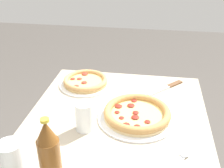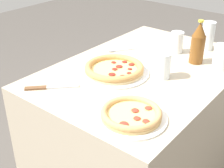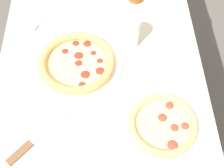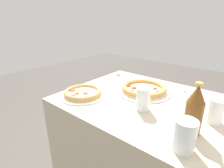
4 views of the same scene
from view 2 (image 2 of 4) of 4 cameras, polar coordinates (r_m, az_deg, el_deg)
The scene contains 10 objects.
table at distance 1.75m, azimuth 5.43°, elevation -8.74°, with size 1.12×0.76×0.78m.
pizza_salami at distance 1.48m, azimuth 0.39°, elevation 2.69°, with size 0.33×0.33×0.05m.
pizza_margherita at distance 1.15m, azimuth 3.52°, elevation -5.63°, with size 0.27×0.27×0.04m.
glass_water at distance 1.44m, azimuth 9.26°, elevation 3.08°, with size 0.07×0.07×0.12m.
glass_mango_juice at distance 1.82m, azimuth 17.10°, elevation 8.22°, with size 0.07×0.07×0.16m.
glass_orange_juice at distance 1.74m, azimuth 11.75°, elevation 7.32°, with size 0.07×0.07×0.12m.
glass_cola at distance 1.60m, azimuth 19.36°, elevation 4.57°, with size 0.08×0.08×0.12m.
beer_bottle at distance 1.62m, azimuth 15.46°, elevation 7.22°, with size 0.07×0.07×0.22m.
knife at distance 1.38m, azimuth -11.40°, elevation -0.61°, with size 0.18×0.18×0.01m.
spoon at distance 1.74m, azimuth 1.10°, elevation 6.26°, with size 0.15×0.11×0.01m.
Camera 2 is at (-1.18, -0.74, 1.44)m, focal length 50.00 mm.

